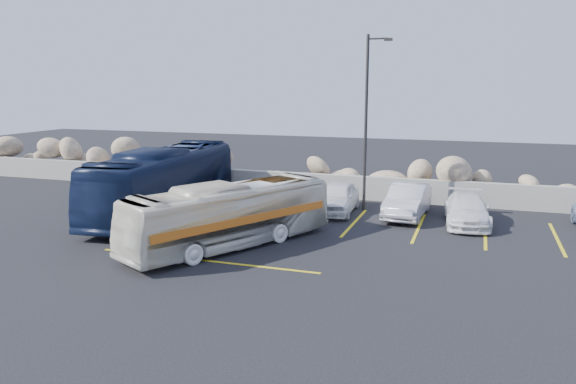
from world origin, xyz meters
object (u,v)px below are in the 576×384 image
(lamppost, at_px, (367,118))
(vintage_bus, at_px, (230,215))
(car_b, at_px, (408,201))
(car_c, at_px, (467,210))
(car_a, at_px, (337,197))
(tour_coach, at_px, (165,181))

(lamppost, height_order, vintage_bus, lamppost)
(car_b, bearing_deg, car_c, -9.88)
(vintage_bus, relative_size, car_a, 2.05)
(car_a, bearing_deg, tour_coach, -162.39)
(lamppost, bearing_deg, car_a, -144.62)
(tour_coach, distance_m, car_a, 7.89)
(vintage_bus, xyz_separation_m, car_b, (5.52, 6.83, -0.45))
(vintage_bus, relative_size, car_c, 1.96)
(tour_coach, distance_m, car_b, 10.97)
(car_a, distance_m, car_c, 5.74)
(tour_coach, xyz_separation_m, car_a, (7.37, 2.72, -0.81))
(tour_coach, relative_size, car_c, 2.52)
(tour_coach, bearing_deg, vintage_bus, -42.72)
(lamppost, xyz_separation_m, tour_coach, (-8.52, -3.54, -2.79))
(lamppost, distance_m, car_b, 4.16)
(vintage_bus, bearing_deg, lamppost, 92.69)
(car_c, bearing_deg, vintage_bus, -147.39)
(tour_coach, height_order, car_b, tour_coach)
(vintage_bus, xyz_separation_m, car_a, (2.34, 6.65, -0.47))
(tour_coach, xyz_separation_m, car_c, (13.09, 2.32, -0.88))
(car_b, xyz_separation_m, car_c, (2.54, -0.59, -0.10))
(car_a, bearing_deg, car_c, -6.70)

